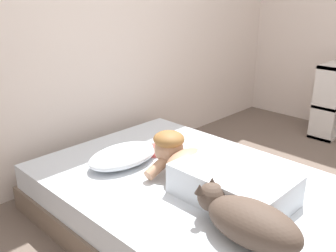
% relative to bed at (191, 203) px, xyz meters
% --- Properties ---
extents(ground_plane, '(12.90, 12.90, 0.00)m').
position_rel_bed_xyz_m(ground_plane, '(0.31, -0.47, -0.17)').
color(ground_plane, '#66564C').
extents(back_wall, '(4.45, 0.12, 2.50)m').
position_rel_bed_xyz_m(back_wall, '(0.31, 1.19, 1.09)').
color(back_wall, silver).
rests_on(back_wall, ground).
extents(bed, '(1.41, 2.03, 0.34)m').
position_rel_bed_xyz_m(bed, '(0.00, 0.00, 0.00)').
color(bed, '#726051').
rests_on(bed, ground).
extents(pillow, '(0.52, 0.32, 0.11)m').
position_rel_bed_xyz_m(pillow, '(-0.15, 0.48, 0.23)').
color(pillow, silver).
rests_on(pillow, bed).
extents(person_lying, '(0.43, 0.92, 0.27)m').
position_rel_bed_xyz_m(person_lying, '(-0.01, -0.17, 0.28)').
color(person_lying, silver).
rests_on(person_lying, bed).
extents(dog, '(0.26, 0.57, 0.21)m').
position_rel_bed_xyz_m(dog, '(-0.26, -0.56, 0.27)').
color(dog, '#4C3D33').
rests_on(dog, bed).
extents(coffee_cup, '(0.12, 0.09, 0.07)m').
position_rel_bed_xyz_m(coffee_cup, '(0.08, 0.43, 0.21)').
color(coffee_cup, '#D84C47').
rests_on(coffee_cup, bed).
extents(cell_phone, '(0.07, 0.14, 0.01)m').
position_rel_bed_xyz_m(cell_phone, '(-0.14, -0.44, 0.17)').
color(cell_phone, black).
rests_on(cell_phone, bed).
extents(bookshelf, '(0.45, 0.24, 0.75)m').
position_rel_bed_xyz_m(bookshelf, '(2.21, 0.03, 0.22)').
color(bookshelf, silver).
rests_on(bookshelf, ground).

